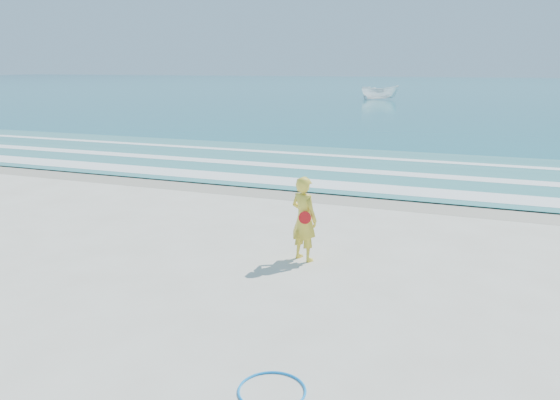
% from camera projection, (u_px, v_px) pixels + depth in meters
% --- Properties ---
extents(ground, '(400.00, 400.00, 0.00)m').
position_uv_depth(ground, '(208.00, 308.00, 9.51)').
color(ground, silver).
rests_on(ground, ground).
extents(wet_sand, '(400.00, 2.40, 0.00)m').
position_uv_depth(wet_sand, '(341.00, 196.00, 17.66)').
color(wet_sand, '#B2A893').
rests_on(wet_sand, ground).
extents(ocean, '(400.00, 190.00, 0.04)m').
position_uv_depth(ocean, '(471.00, 88.00, 104.58)').
color(ocean, '#19727F').
rests_on(ocean, ground).
extents(shallow, '(400.00, 10.00, 0.01)m').
position_uv_depth(shallow, '(373.00, 168.00, 22.17)').
color(shallow, '#59B7AD').
rests_on(shallow, ocean).
extents(foam_near, '(400.00, 1.40, 0.01)m').
position_uv_depth(foam_near, '(351.00, 186.00, 18.82)').
color(foam_near, white).
rests_on(foam_near, shallow).
extents(foam_mid, '(400.00, 0.90, 0.01)m').
position_uv_depth(foam_mid, '(369.00, 172.00, 21.45)').
color(foam_mid, white).
rests_on(foam_mid, shallow).
extents(foam_far, '(400.00, 0.60, 0.01)m').
position_uv_depth(foam_far, '(385.00, 159.00, 24.44)').
color(foam_far, white).
rests_on(foam_far, shallow).
extents(hoop, '(1.04, 1.04, 0.03)m').
position_uv_depth(hoop, '(272.00, 390.00, 7.06)').
color(hoop, '#0D8CF2').
rests_on(hoop, ground).
extents(boat, '(4.80, 2.84, 1.74)m').
position_uv_depth(boat, '(380.00, 93.00, 66.51)').
color(boat, white).
rests_on(boat, ocean).
extents(woman, '(0.80, 0.68, 1.84)m').
position_uv_depth(woman, '(304.00, 219.00, 11.66)').
color(woman, yellow).
rests_on(woman, ground).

